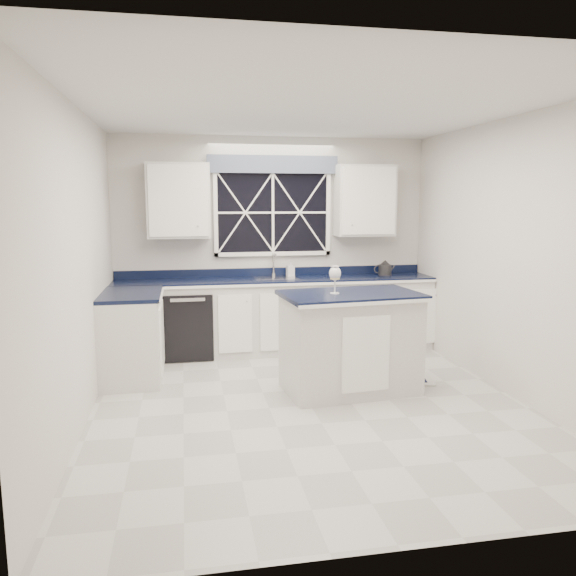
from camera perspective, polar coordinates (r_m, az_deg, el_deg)
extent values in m
plane|color=beige|center=(5.38, 2.29, -11.83)|extent=(4.50, 4.50, 0.00)
cube|color=silver|center=(7.26, -1.59, 4.52)|extent=(4.00, 0.10, 2.70)
cube|color=silver|center=(7.10, -1.18, -2.93)|extent=(3.98, 0.60, 0.90)
cube|color=silver|center=(6.25, -15.56, -4.88)|extent=(0.60, 1.00, 0.90)
cube|color=black|center=(7.02, -1.19, 0.83)|extent=(3.98, 0.64, 0.04)
cube|color=black|center=(7.02, -10.10, -3.54)|extent=(0.60, 0.58, 0.82)
cube|color=black|center=(7.22, -1.57, 7.67)|extent=(1.40, 0.02, 1.00)
cube|color=slate|center=(7.17, -1.51, 12.46)|extent=(1.65, 0.04, 0.22)
cube|color=silver|center=(6.99, -11.06, 8.70)|extent=(0.75, 0.34, 0.90)
cube|color=silver|center=(7.35, 7.79, 8.78)|extent=(0.75, 0.34, 0.90)
cylinder|color=#B0B0B2|center=(7.23, -1.48, 1.38)|extent=(0.05, 0.05, 0.04)
cylinder|color=#B0B0B2|center=(7.21, -1.48, 2.49)|extent=(0.02, 0.02, 0.28)
cylinder|color=#B0B0B2|center=(7.11, -1.37, 3.45)|extent=(0.02, 0.18, 0.02)
cube|color=silver|center=(5.68, 6.31, -5.69)|extent=(1.35, 0.87, 0.96)
cube|color=black|center=(5.57, 6.40, -0.70)|extent=(1.42, 0.94, 0.04)
cube|color=beige|center=(6.37, 7.66, -8.52)|extent=(1.57, 1.14, 0.01)
cube|color=black|center=(6.36, 7.66, -8.43)|extent=(1.39, 0.96, 0.01)
cylinder|color=#29292B|center=(7.41, 9.82, 1.83)|extent=(0.19, 0.19, 0.14)
cone|color=#29292B|center=(7.40, 9.84, 2.58)|extent=(0.15, 0.15, 0.06)
torus|color=#29292B|center=(7.39, 9.15, 1.90)|extent=(0.12, 0.03, 0.11)
cylinder|color=#29292B|center=(7.43, 10.56, 1.98)|extent=(0.07, 0.02, 0.09)
cylinder|color=white|center=(5.50, 4.77, -0.54)|extent=(0.09, 0.09, 0.01)
cylinder|color=white|center=(5.49, 4.78, 0.25)|extent=(0.01, 0.01, 0.14)
ellipsoid|color=white|center=(5.47, 4.80, 1.50)|extent=(0.12, 0.12, 0.14)
cylinder|color=#D9C373|center=(5.47, 4.80, 1.23)|extent=(0.09, 0.09, 0.06)
imported|color=silver|center=(7.20, 0.24, 2.03)|extent=(0.10, 0.10, 0.21)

